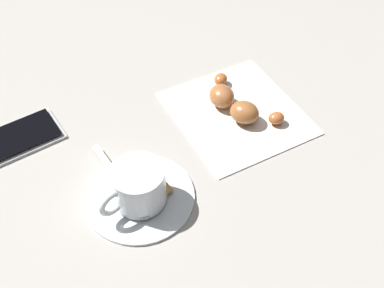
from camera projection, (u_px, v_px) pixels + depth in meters
name	position (u px, v px, depth m)	size (l,w,h in m)	color
ground_plane	(197.00, 140.00, 0.68)	(1.80, 1.80, 0.00)	#A7A29A
saucer	(139.00, 196.00, 0.61)	(0.14, 0.14, 0.01)	silver
espresso_cup	(138.00, 186.00, 0.58)	(0.09, 0.07, 0.05)	silver
teaspoon	(129.00, 193.00, 0.60)	(0.02, 0.14, 0.01)	silver
sugar_packet	(154.00, 180.00, 0.61)	(0.06, 0.02, 0.01)	tan
napkin	(237.00, 112.00, 0.71)	(0.18, 0.19, 0.00)	white
croissant	(235.00, 103.00, 0.70)	(0.08, 0.14, 0.03)	#B15F2A
cell_phone	(14.00, 140.00, 0.67)	(0.13, 0.07, 0.01)	#B6B9B9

